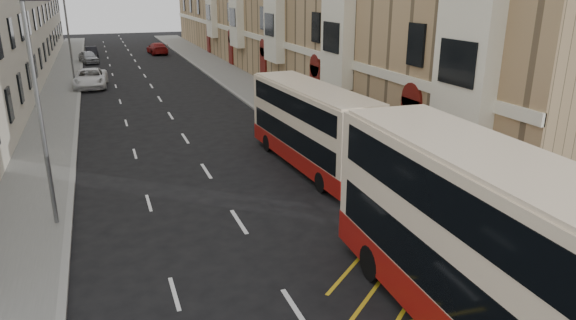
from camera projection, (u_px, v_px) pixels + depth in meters
name	position (u px, v px, depth m)	size (l,w,h in m)	color
pavement_right	(271.00, 101.00, 39.70)	(4.00, 120.00, 0.15)	slate
pavement_left	(54.00, 117.00, 34.60)	(3.00, 120.00, 0.15)	slate
kerb_right	(246.00, 102.00, 39.04)	(0.25, 120.00, 0.15)	gray
kerb_left	(78.00, 115.00, 35.09)	(0.25, 120.00, 0.15)	gray
road_markings	(146.00, 77.00, 50.42)	(10.00, 110.00, 0.01)	silver
guard_railing	(450.00, 222.00, 17.32)	(0.06, 6.56, 1.01)	red
street_lamp_near	(40.00, 103.00, 17.52)	(0.93, 0.18, 8.00)	slate
street_lamp_far	(69.00, 33.00, 44.19)	(0.93, 0.18, 8.00)	slate
double_decker_front	(503.00, 262.00, 11.63)	(3.29, 12.19, 4.82)	beige
double_decker_rear	(311.00, 127.00, 24.63)	(2.81, 10.10, 3.99)	beige
pedestrian_mid	(532.00, 214.00, 17.37)	(0.90, 0.70, 1.86)	black
white_van	(90.00, 78.00, 45.10)	(2.68, 5.82, 1.62)	white
car_silver	(88.00, 57.00, 59.62)	(1.69, 4.20, 1.43)	#9C9EA4
car_dark	(91.00, 52.00, 64.87)	(1.38, 3.97, 1.31)	black
car_red	(157.00, 48.00, 67.90)	(2.11, 5.20, 1.51)	maroon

